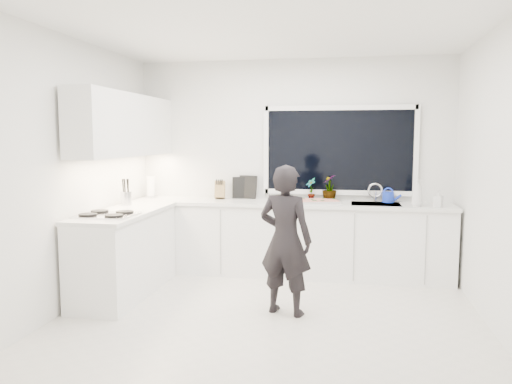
# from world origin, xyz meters

# --- Properties ---
(floor) EXTENTS (4.00, 3.50, 0.02)m
(floor) POSITION_xyz_m (0.00, 0.00, -0.01)
(floor) COLOR beige
(floor) RESTS_ON ground
(wall_back) EXTENTS (4.00, 0.02, 2.70)m
(wall_back) POSITION_xyz_m (0.00, 1.76, 1.35)
(wall_back) COLOR white
(wall_back) RESTS_ON ground
(wall_left) EXTENTS (0.02, 3.50, 2.70)m
(wall_left) POSITION_xyz_m (-2.01, 0.00, 1.35)
(wall_left) COLOR white
(wall_left) RESTS_ON ground
(wall_right) EXTENTS (0.02, 3.50, 2.70)m
(wall_right) POSITION_xyz_m (2.01, 0.00, 1.35)
(wall_right) COLOR white
(wall_right) RESTS_ON ground
(ceiling) EXTENTS (4.00, 3.50, 0.02)m
(ceiling) POSITION_xyz_m (0.00, 0.00, 2.71)
(ceiling) COLOR white
(ceiling) RESTS_ON wall_back
(window) EXTENTS (1.80, 0.02, 1.00)m
(window) POSITION_xyz_m (0.60, 1.73, 1.55)
(window) COLOR black
(window) RESTS_ON wall_back
(base_cabinets_back) EXTENTS (3.92, 0.58, 0.88)m
(base_cabinets_back) POSITION_xyz_m (0.00, 1.45, 0.44)
(base_cabinets_back) COLOR white
(base_cabinets_back) RESTS_ON floor
(base_cabinets_left) EXTENTS (0.58, 1.60, 0.88)m
(base_cabinets_left) POSITION_xyz_m (-1.67, 0.35, 0.44)
(base_cabinets_left) COLOR white
(base_cabinets_left) RESTS_ON floor
(countertop_back) EXTENTS (3.94, 0.62, 0.04)m
(countertop_back) POSITION_xyz_m (0.00, 1.44, 0.90)
(countertop_back) COLOR silver
(countertop_back) RESTS_ON base_cabinets_back
(countertop_left) EXTENTS (0.62, 1.60, 0.04)m
(countertop_left) POSITION_xyz_m (-1.67, 0.35, 0.90)
(countertop_left) COLOR silver
(countertop_left) RESTS_ON base_cabinets_left
(upper_cabinets) EXTENTS (0.34, 2.10, 0.70)m
(upper_cabinets) POSITION_xyz_m (-1.79, 0.70, 1.85)
(upper_cabinets) COLOR white
(upper_cabinets) RESTS_ON wall_left
(sink) EXTENTS (0.58, 0.42, 0.14)m
(sink) POSITION_xyz_m (1.05, 1.45, 0.87)
(sink) COLOR silver
(sink) RESTS_ON countertop_back
(faucet) EXTENTS (0.03, 0.03, 0.22)m
(faucet) POSITION_xyz_m (1.05, 1.65, 1.03)
(faucet) COLOR silver
(faucet) RESTS_ON countertop_back
(stovetop) EXTENTS (0.56, 0.48, 0.03)m
(stovetop) POSITION_xyz_m (-1.69, -0.00, 0.94)
(stovetop) COLOR black
(stovetop) RESTS_ON countertop_left
(person) EXTENTS (0.61, 0.48, 1.46)m
(person) POSITION_xyz_m (0.14, 0.05, 0.73)
(person) COLOR black
(person) RESTS_ON floor
(pizza_tray) EXTENTS (0.57, 0.48, 0.03)m
(pizza_tray) POSITION_xyz_m (0.37, 1.42, 0.94)
(pizza_tray) COLOR silver
(pizza_tray) RESTS_ON countertop_back
(pizza) EXTENTS (0.52, 0.43, 0.01)m
(pizza) POSITION_xyz_m (0.37, 1.42, 0.95)
(pizza) COLOR red
(pizza) RESTS_ON pizza_tray
(watering_can) EXTENTS (0.16, 0.16, 0.13)m
(watering_can) POSITION_xyz_m (1.20, 1.61, 0.98)
(watering_can) COLOR #1533CA
(watering_can) RESTS_ON countertop_back
(paper_towel_roll) EXTENTS (0.12, 0.12, 0.26)m
(paper_towel_roll) POSITION_xyz_m (-1.85, 1.55, 1.05)
(paper_towel_roll) COLOR white
(paper_towel_roll) RESTS_ON countertop_back
(knife_block) EXTENTS (0.14, 0.12, 0.22)m
(knife_block) POSITION_xyz_m (-0.92, 1.59, 1.03)
(knife_block) COLOR olive
(knife_block) RESTS_ON countertop_back
(utensil_crock) EXTENTS (0.15, 0.15, 0.16)m
(utensil_crock) POSITION_xyz_m (-1.85, 0.80, 1.00)
(utensil_crock) COLOR silver
(utensil_crock) RESTS_ON countertop_left
(picture_frame_large) EXTENTS (0.22, 0.06, 0.28)m
(picture_frame_large) POSITION_xyz_m (-0.66, 1.69, 1.06)
(picture_frame_large) COLOR black
(picture_frame_large) RESTS_ON countertop_back
(picture_frame_small) EXTENTS (0.25, 0.08, 0.30)m
(picture_frame_small) POSITION_xyz_m (-0.57, 1.69, 1.07)
(picture_frame_small) COLOR black
(picture_frame_small) RESTS_ON countertop_back
(herb_plants) EXTENTS (0.73, 0.20, 0.33)m
(herb_plants) POSITION_xyz_m (0.32, 1.61, 1.07)
(herb_plants) COLOR #26662D
(herb_plants) RESTS_ON countertop_back
(soap_bottles) EXTENTS (0.36, 0.13, 0.32)m
(soap_bottles) POSITION_xyz_m (1.56, 1.30, 1.06)
(soap_bottles) COLOR #D8BF66
(soap_bottles) RESTS_ON countertop_back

